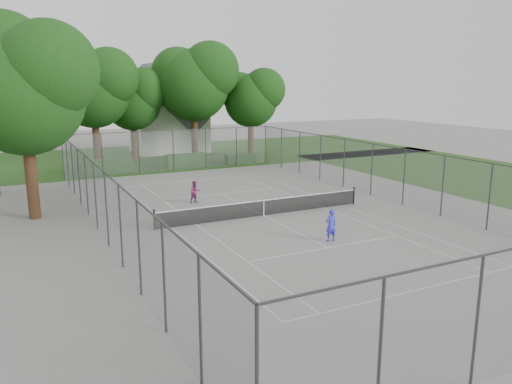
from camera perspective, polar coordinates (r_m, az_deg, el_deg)
name	(u,v)px	position (r m, az deg, el deg)	size (l,w,h in m)	color
ground	(264,216)	(28.71, 0.89, -2.72)	(120.00, 120.00, 0.00)	slate
grass_far	(148,157)	(52.71, -12.29, 3.94)	(60.00, 20.00, 0.00)	#1D4012
court_markings	(264,216)	(28.71, 0.89, -2.71)	(11.03, 23.83, 0.01)	silver
tennis_net	(264,207)	(28.58, 0.90, -1.73)	(12.87, 0.10, 1.10)	black
perimeter_fence	(264,185)	(28.29, 0.91, 0.82)	(18.08, 34.08, 3.52)	#38383D
tree_far_left	(94,86)	(46.83, -18.03, 11.49)	(7.32, 6.68, 10.52)	#3A2315
tree_far_midleft	(133,97)	(49.61, -13.88, 10.49)	(6.22, 5.68, 8.95)	#3A2315
tree_far_midright	(194,79)	(49.25, -7.06, 12.68)	(7.91, 7.22, 11.37)	#3A2315
tree_far_right	(252,96)	(51.59, -0.49, 10.91)	(6.24, 5.70, 8.97)	#3A2315
tree_side_front	(24,85)	(29.82, -24.95, 11.08)	(7.48, 6.83, 10.75)	#3A2315
hedge_left	(106,166)	(44.25, -16.81, 2.86)	(4.51, 1.35, 1.13)	#214D19
hedge_mid	(186,160)	(45.86, -7.98, 3.61)	(3.70, 1.06, 1.16)	#214D19
hedge_right	(241,159)	(47.19, -1.78, 3.79)	(2.88, 1.05, 0.86)	#214D19
house	(169,117)	(55.96, -9.97, 8.45)	(7.63, 5.91, 9.50)	silver
girl_player	(331,225)	(24.26, 8.55, -3.77)	(0.58, 0.38, 1.58)	#3A39D6
woman_player	(195,192)	(31.83, -6.98, 0.02)	(0.70, 0.54, 1.43)	#812B65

